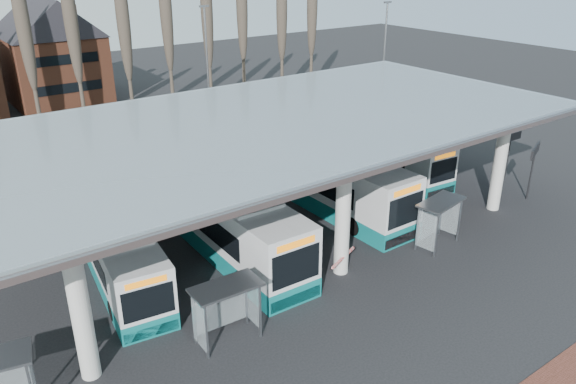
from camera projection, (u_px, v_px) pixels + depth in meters
ground at (377, 295)px, 25.09m from camera, size 140.00×140.00×0.00m
station_canopy at (274, 130)px, 28.73m from camera, size 32.00×16.00×6.34m
poplar_row at (99, 21)px, 45.96m from camera, size 45.10×1.10×14.50m
lamp_post_b at (207, 68)px, 45.42m from camera, size 0.80×0.16×10.17m
lamp_post_c at (384, 60)px, 48.57m from camera, size 0.80×0.16×10.17m
bus_0 at (116, 247)px, 26.23m from camera, size 3.76×11.18×3.05m
bus_1 at (222, 217)px, 28.58m from camera, size 3.13×13.01×3.60m
bus_2 at (323, 176)px, 33.53m from camera, size 2.84×13.11×3.64m
bus_3 at (381, 148)px, 38.92m from camera, size 3.44×11.69×3.20m
shelter_1 at (225, 299)px, 21.62m from camera, size 2.77×1.46×2.52m
shelter_2 at (438, 212)px, 28.68m from camera, size 2.92×1.81×2.53m
info_sign_0 at (535, 155)px, 33.56m from camera, size 2.20×0.99×3.45m
info_sign_1 at (510, 141)px, 36.87m from camera, size 2.10×0.13×3.13m
barrier at (341, 258)px, 26.38m from camera, size 2.09×1.01×1.11m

